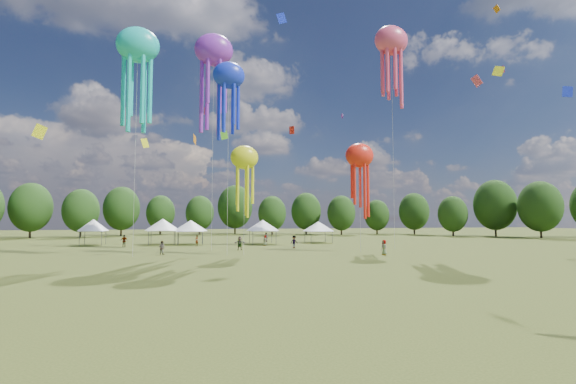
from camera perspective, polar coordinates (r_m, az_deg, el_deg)
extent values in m
plane|color=#384416|center=(14.41, 14.59, -20.40)|extent=(300.00, 300.00, 0.00)
imported|color=gray|center=(48.74, -17.44, -7.56)|extent=(0.96, 0.89, 1.58)
imported|color=gray|center=(62.80, -3.27, -6.87)|extent=(0.73, 0.88, 1.54)
imported|color=gray|center=(71.69, -3.13, -6.42)|extent=(0.75, 0.90, 1.69)
imported|color=gray|center=(57.23, 0.88, -7.07)|extent=(1.25, 0.89, 1.75)
imported|color=gray|center=(64.14, -22.21, -6.42)|extent=(1.08, 0.55, 1.77)
imported|color=gray|center=(54.11, -6.85, -7.22)|extent=(1.66, 0.58, 1.77)
imported|color=gray|center=(63.09, -12.80, -6.72)|extent=(0.68, 0.71, 1.63)
imported|color=gray|center=(47.59, 13.47, -7.65)|extent=(0.65, 0.90, 1.71)
cylinder|color=#47474C|center=(69.34, -27.45, -5.91)|extent=(0.08, 0.08, 2.14)
cylinder|color=#47474C|center=(72.37, -26.84, -5.82)|extent=(0.08, 0.08, 2.14)
cylinder|color=#47474C|center=(68.65, -24.90, -6.01)|extent=(0.08, 0.08, 2.14)
cylinder|color=#47474C|center=(71.71, -24.40, -5.91)|extent=(0.08, 0.08, 2.14)
cube|color=white|center=(70.46, -25.87, -5.00)|extent=(3.53, 3.53, 0.10)
cone|color=white|center=(70.44, -25.85, -4.22)|extent=(4.59, 4.59, 1.83)
cylinder|color=#47474C|center=(66.14, -19.14, -6.23)|extent=(0.08, 0.08, 2.18)
cylinder|color=#47474C|center=(69.93, -18.82, -6.09)|extent=(0.08, 0.08, 2.18)
cylinder|color=#47474C|center=(65.86, -15.82, -6.31)|extent=(0.08, 0.08, 2.18)
cylinder|color=#47474C|center=(69.67, -15.68, -6.16)|extent=(0.08, 0.08, 2.18)
cube|color=white|center=(67.83, -17.35, -5.24)|extent=(4.21, 4.21, 0.10)
cone|color=white|center=(67.81, -17.33, -4.41)|extent=(5.48, 5.48, 1.87)
cylinder|color=#47474C|center=(65.32, -15.35, -6.39)|extent=(0.08, 0.08, 2.05)
cylinder|color=#47474C|center=(69.13, -15.23, -6.24)|extent=(0.08, 0.08, 2.05)
cylinder|color=#47474C|center=(65.30, -11.99, -6.45)|extent=(0.08, 0.08, 2.05)
cylinder|color=#47474C|center=(69.11, -12.06, -6.29)|extent=(0.08, 0.08, 2.05)
cube|color=white|center=(67.15, -13.64, -5.43)|extent=(4.21, 4.21, 0.10)
cone|color=white|center=(67.12, -13.63, -4.64)|extent=(5.47, 5.47, 1.76)
cylinder|color=#47474C|center=(64.57, -5.00, -6.53)|extent=(0.08, 0.08, 2.08)
cylinder|color=#47474C|center=(68.31, -5.46, -6.38)|extent=(0.08, 0.08, 2.08)
cylinder|color=#47474C|center=(65.22, -1.70, -6.52)|extent=(0.08, 0.08, 2.08)
cylinder|color=#47474C|center=(68.92, -2.33, -6.37)|extent=(0.08, 0.08, 2.08)
cube|color=white|center=(66.69, -3.62, -5.52)|extent=(4.17, 4.17, 0.10)
cone|color=white|center=(66.66, -3.62, -4.71)|extent=(5.43, 5.43, 1.78)
cylinder|color=#47474C|center=(67.73, 3.28, -6.48)|extent=(0.08, 0.08, 1.92)
cylinder|color=#47474C|center=(71.36, 2.41, -6.35)|extent=(0.08, 0.08, 1.92)
cylinder|color=#47474C|center=(68.90, 6.31, -6.42)|extent=(0.08, 0.08, 1.92)
cylinder|color=#47474C|center=(72.47, 5.30, -6.29)|extent=(0.08, 0.08, 1.92)
cube|color=white|center=(70.05, 4.32, -5.56)|extent=(4.18, 4.18, 0.10)
cone|color=white|center=(70.03, 4.32, -4.85)|extent=(5.44, 5.44, 1.64)
ellipsoid|color=#192FE1|center=(48.43, -8.38, 16.03)|extent=(3.65, 2.56, 3.10)
cylinder|color=beige|center=(45.98, -8.51, 3.90)|extent=(0.03, 0.03, 20.53)
ellipsoid|color=purple|center=(58.35, -10.45, 19.16)|extent=(5.16, 3.61, 4.38)
cylinder|color=beige|center=(54.55, -10.62, 6.06)|extent=(0.03, 0.03, 26.84)
ellipsoid|color=red|center=(51.85, 10.09, 5.12)|extent=(3.66, 2.56, 3.11)
cylinder|color=beige|center=(51.27, 10.17, -1.59)|extent=(0.03, 0.03, 12.12)
ellipsoid|color=#18CFC7|center=(50.93, -20.48, 18.91)|extent=(4.70, 3.29, 3.99)
cylinder|color=beige|center=(47.69, -20.81, 5.69)|extent=(0.03, 0.03, 23.60)
ellipsoid|color=yellow|center=(47.02, -6.19, 4.90)|extent=(3.25, 2.27, 2.76)
cylinder|color=beige|center=(46.50, -6.24, -1.96)|extent=(0.03, 0.03, 11.23)
ellipsoid|color=#F44771|center=(63.04, 14.40, 20.06)|extent=(4.91, 3.44, 4.17)
cylinder|color=beige|center=(58.68, 14.64, 6.75)|extent=(0.03, 0.03, 29.52)
cube|color=#F44771|center=(84.07, -11.50, 11.39)|extent=(0.96, 2.00, 2.22)
cube|color=purple|center=(84.48, 7.68, 10.60)|extent=(0.20, 0.89, 1.03)
cube|color=orange|center=(62.69, -13.07, 7.27)|extent=(0.41, 1.40, 1.63)
cube|color=yellow|center=(48.20, 27.64, 14.93)|extent=(1.27, 0.77, 1.38)
cube|color=#F44771|center=(66.86, 27.88, 14.94)|extent=(0.85, 1.58, 1.59)
cube|color=yellow|center=(85.92, -19.60, 6.54)|extent=(1.63, 1.07, 2.19)
cube|color=#192FE1|center=(68.18, -0.93, 23.39)|extent=(1.72, 0.14, 1.97)
cube|color=#F44771|center=(76.92, 25.16, 14.06)|extent=(1.12, 1.67, 1.96)
cube|color=red|center=(89.31, 0.54, 8.75)|extent=(0.97, 1.18, 1.75)
cube|color=orange|center=(61.65, 27.45, 22.02)|extent=(0.43, 0.86, 1.00)
cube|color=yellow|center=(78.62, -31.73, 7.29)|extent=(2.12, 1.06, 2.64)
cube|color=#6BEC26|center=(58.78, -9.02, 7.95)|extent=(1.13, 0.62, 1.44)
cube|color=#192FE1|center=(56.47, 34.84, 11.58)|extent=(1.25, 0.69, 1.48)
cylinder|color=#38281C|center=(103.60, -32.71, -4.54)|extent=(0.44, 0.44, 3.41)
ellipsoid|color=#204015|center=(103.60, -32.62, -1.83)|extent=(8.53, 8.53, 10.66)
cylinder|color=#38281C|center=(100.26, -27.34, -4.86)|extent=(0.44, 0.44, 3.07)
ellipsoid|color=#204015|center=(100.24, -27.27, -2.34)|extent=(7.66, 7.66, 9.58)
cylinder|color=#38281C|center=(106.98, -22.56, -4.80)|extent=(0.44, 0.44, 3.43)
ellipsoid|color=#204015|center=(106.98, -22.49, -2.16)|extent=(8.58, 8.58, 10.73)
cylinder|color=#38281C|center=(111.54, -17.64, -4.98)|extent=(0.44, 0.44, 2.95)
ellipsoid|color=#204015|center=(111.52, -17.59, -2.81)|extent=(7.37, 7.37, 9.21)
cylinder|color=#38281C|center=(107.34, -12.41, -5.14)|extent=(0.44, 0.44, 2.89)
ellipsoid|color=#204015|center=(107.32, -12.38, -2.92)|extent=(7.23, 7.23, 9.04)
cylinder|color=#38281C|center=(112.32, -7.52, -4.89)|extent=(0.44, 0.44, 3.84)
ellipsoid|color=#204015|center=(112.34, -7.49, -2.08)|extent=(9.60, 9.60, 11.99)
cylinder|color=#38281C|center=(102.60, -2.27, -5.31)|extent=(0.44, 0.44, 2.84)
ellipsoid|color=#204015|center=(102.57, -2.27, -3.02)|extent=(7.11, 7.11, 8.89)
cylinder|color=#38281C|center=(107.38, 2.59, -5.15)|extent=(0.44, 0.44, 3.16)
ellipsoid|color=#204015|center=(107.37, 2.58, -2.73)|extent=(7.91, 7.91, 9.88)
cylinder|color=#38281C|center=(104.37, 7.58, -5.24)|extent=(0.44, 0.44, 2.88)
ellipsoid|color=#204015|center=(104.34, 7.56, -2.97)|extent=(7.21, 7.21, 9.01)
cylinder|color=#38281C|center=(110.44, 12.49, -5.17)|extent=(0.44, 0.44, 2.63)
ellipsoid|color=#204015|center=(110.41, 12.46, -3.21)|extent=(6.57, 6.57, 8.22)
cylinder|color=#38281C|center=(111.59, 17.46, -4.94)|extent=(0.44, 0.44, 3.13)
ellipsoid|color=#204015|center=(111.58, 17.41, -2.63)|extent=(7.81, 7.81, 9.77)
cylinder|color=#38281C|center=(103.32, 22.35, -5.05)|extent=(0.44, 0.44, 2.72)
ellipsoid|color=#204015|center=(103.29, 22.29, -2.88)|extent=(6.80, 6.80, 8.50)
cylinder|color=#38281C|center=(106.77, 27.33, -4.57)|extent=(0.44, 0.44, 3.81)
ellipsoid|color=#204015|center=(106.80, 27.25, -1.63)|extent=(9.52, 9.52, 11.90)
cylinder|color=#38281C|center=(102.55, 32.20, -4.54)|extent=(0.44, 0.44, 3.51)
ellipsoid|color=#204015|center=(102.56, 32.10, -1.73)|extent=(8.78, 8.78, 10.97)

